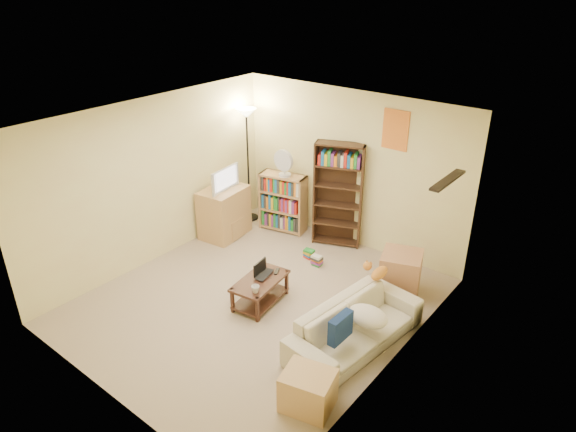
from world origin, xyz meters
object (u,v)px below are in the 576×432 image
Objects in this scene: tabby_cat at (377,272)px; mug at (255,289)px; short_bookshelf at (283,202)px; side_table at (400,273)px; television at (222,178)px; laptop at (267,276)px; desk_fan at (284,163)px; sofa at (355,326)px; tall_bookshelf at (338,192)px; floor_lamp at (247,132)px; tv_stand at (224,212)px; coffee_table at (260,288)px; end_cabinet at (308,390)px.

tabby_cat reaches higher than mug.
side_table is (2.47, -0.48, -0.20)m from short_bookshelf.
short_bookshelf is at bearing 169.00° from side_table.
laptop is at bearing -125.53° from television.
laptop is 1.84m from side_table.
sofa is at bearing -35.02° from desk_fan.
side_table is at bearing -10.17° from desk_fan.
tall_bookshelf is 3.72× the size of desk_fan.
television reaches higher than tabby_cat.
sofa is 4.15× the size of desk_fan.
tabby_cat is 0.42× the size of short_bookshelf.
tall_bookshelf is at bearing 6.96° from floor_lamp.
sofa is 3.38m from tv_stand.
mug is 0.06× the size of tall_bookshelf.
floor_lamp is (-1.89, 1.72, 1.22)m from laptop.
sofa is 17.43× the size of mug.
short_bookshelf is (0.64, 0.78, -0.52)m from television.
television is at bearing -141.90° from short_bookshelf.
tv_stand is 3.12m from side_table.
short_bookshelf is at bearing 43.94° from tv_stand.
desk_fan is (-1.07, 1.84, 1.01)m from coffee_table.
end_cabinet is (0.29, -1.86, -0.39)m from tabby_cat.
end_cabinet is at bearing -40.06° from floor_lamp.
television is (-1.76, 1.10, 0.80)m from coffee_table.
end_cabinet is at bearing -41.78° from coffee_table.
short_bookshelf is at bearing 61.95° from sofa.
tv_stand reaches higher than laptop.
short_bookshelf is (-2.58, 1.81, 0.24)m from sofa.
tv_stand reaches higher than mug.
television reaches higher than laptop.
tv_stand reaches higher than coffee_table.
short_bookshelf is 2.53m from side_table.
television reaches higher than side_table.
tall_bookshelf reaches higher than end_cabinet.
tabby_cat reaches higher than laptop.
side_table is at bearing 95.59° from end_cabinet.
floor_lamp is at bearing 171.09° from short_bookshelf.
desk_fan is at bearing 62.06° from sofa.
floor_lamp is at bearing 172.32° from side_table.
mug is at bearing -125.75° from side_table.
coffee_table is at bearing -133.81° from side_table.
laptop is at bearing -57.29° from desk_fan.
short_bookshelf is (0.64, 0.78, 0.08)m from tv_stand.
laptop is at bearing -151.92° from tabby_cat.
desk_fan is at bearing 169.83° from side_table.
tv_stand is at bearing 174.27° from tabby_cat.
tall_bookshelf is at bearing 156.48° from side_table.
television is 1.89m from tall_bookshelf.
side_table reaches higher than sofa.
tv_stand is 0.61m from television.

